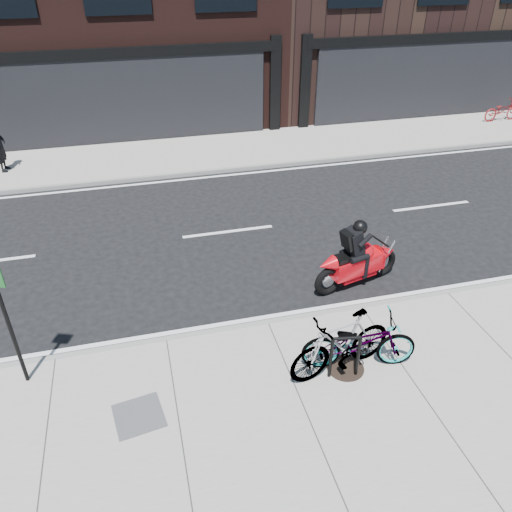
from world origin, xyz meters
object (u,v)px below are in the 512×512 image
object	(u,v)px
motorcycle	(361,258)
bicycle_far	(502,110)
bike_rack	(345,353)
manhole_cover	(345,368)
bicycle_rear	(341,344)
sign_post	(5,312)
bicycle_front	(359,342)
utility_grate	(139,416)

from	to	relation	value
motorcycle	bicycle_far	bearing A→B (deg)	27.17
bike_rack	manhole_cover	bearing A→B (deg)	49.95
motorcycle	bicycle_rear	bearing A→B (deg)	-135.20
sign_post	bike_rack	bearing A→B (deg)	7.92
bicycle_rear	bicycle_far	bearing A→B (deg)	122.41
bicycle_rear	bicycle_front	bearing A→B (deg)	82.59
bicycle_far	motorcycle	bearing A→B (deg)	128.89
bicycle_front	motorcycle	xyz separation A→B (m)	(1.16, 2.46, 0.01)
bicycle_far	manhole_cover	xyz separation A→B (m)	(-11.84, -11.66, -0.42)
motorcycle	manhole_cover	distance (m)	2.91
motorcycle	bicycle_far	size ratio (longest dim) A/B	1.33
motorcycle	utility_grate	xyz separation A→B (m)	(-4.97, -2.66, -0.53)
bicycle_front	utility_grate	xyz separation A→B (m)	(-3.82, -0.20, -0.52)
motorcycle	utility_grate	distance (m)	5.67
bicycle_front	sign_post	bearing A→B (deg)	89.75
manhole_cover	utility_grate	xyz separation A→B (m)	(-3.60, -0.16, 0.00)
motorcycle	manhole_cover	xyz separation A→B (m)	(-1.38, -2.50, -0.53)
bicycle_far	utility_grate	world-z (taller)	bicycle_far
bicycle_rear	sign_post	size ratio (longest dim) A/B	0.80
bike_rack	bicycle_front	size ratio (longest dim) A/B	0.44
sign_post	utility_grate	bearing A→B (deg)	-13.77
bike_rack	bicycle_far	world-z (taller)	bike_rack
sign_post	bicycle_far	bearing A→B (deg)	52.62
bicycle_front	bicycle_far	xyz separation A→B (m)	(11.62, 11.62, -0.10)
bike_rack	manhole_cover	xyz separation A→B (m)	(0.12, 0.14, -0.51)
bike_rack	sign_post	xyz separation A→B (m)	(-5.29, 1.24, 0.96)
bike_rack	utility_grate	world-z (taller)	bike_rack
bike_rack	bicycle_rear	bearing A→B (deg)	94.63
bike_rack	bicycle_front	xyz separation A→B (m)	(0.34, 0.18, 0.01)
manhole_cover	sign_post	size ratio (longest dim) A/B	0.27
bicycle_far	sign_post	bearing A→B (deg)	119.18
sign_post	bicycle_rear	bearing A→B (deg)	9.48
bike_rack	bicycle_front	world-z (taller)	bicycle_front
bike_rack	bicycle_far	distance (m)	16.80
bike_rack	bicycle_far	size ratio (longest dim) A/B	0.54
bicycle_rear	manhole_cover	world-z (taller)	bicycle_rear
bicycle_rear	motorcycle	xyz separation A→B (m)	(1.51, 2.49, -0.06)
motorcycle	sign_post	xyz separation A→B (m)	(-6.78, -1.40, 0.94)
bicycle_front	manhole_cover	world-z (taller)	bicycle_front
motorcycle	sign_post	bearing A→B (deg)	177.65
bike_rack	utility_grate	size ratio (longest dim) A/B	1.18
utility_grate	bicycle_rear	bearing A→B (deg)	2.86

